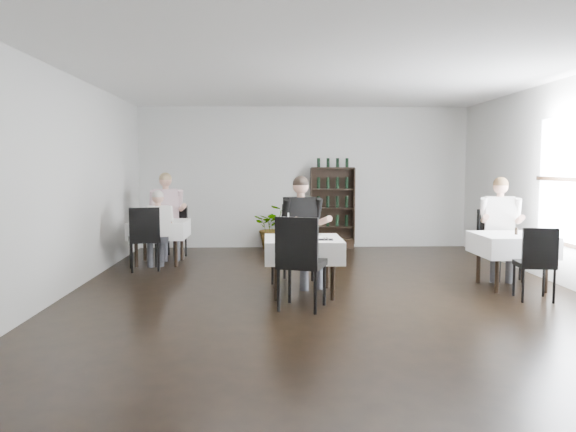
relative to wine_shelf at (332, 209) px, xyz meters
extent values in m
plane|color=black|center=(-0.60, -4.31, -0.85)|extent=(9.00, 9.00, 0.00)
plane|color=white|center=(-0.60, -4.31, 2.15)|extent=(9.00, 9.00, 0.00)
plane|color=silver|center=(-0.60, 0.19, 0.65)|extent=(7.00, 0.00, 7.00)
plane|color=silver|center=(-0.60, -8.81, 0.65)|extent=(7.00, 0.00, 7.00)
plane|color=silver|center=(-4.10, -4.31, 0.65)|extent=(0.00, 9.00, 9.00)
cube|color=black|center=(2.86, -4.31, -0.22)|extent=(0.05, 2.30, 0.06)
cube|color=black|center=(0.00, 0.01, -0.75)|extent=(0.90, 0.28, 0.20)
cylinder|color=black|center=(-1.27, -4.68, -0.49)|extent=(0.06, 0.06, 0.71)
cylinder|color=black|center=(-1.27, -3.95, -0.49)|extent=(0.06, 0.06, 0.71)
cylinder|color=black|center=(-0.53, -4.68, -0.49)|extent=(0.06, 0.06, 0.71)
cylinder|color=black|center=(-0.53, -3.95, -0.49)|extent=(0.06, 0.06, 0.71)
cube|color=black|center=(-0.90, -4.31, -0.12)|extent=(0.85, 0.85, 0.04)
cube|color=white|center=(-0.90, -4.31, -0.23)|extent=(1.03, 1.03, 0.30)
cylinder|color=black|center=(-3.64, -2.15, -0.49)|extent=(0.06, 0.06, 0.71)
cylinder|color=black|center=(-3.64, -1.47, -0.49)|extent=(0.06, 0.06, 0.71)
cylinder|color=black|center=(-2.96, -2.15, -0.49)|extent=(0.06, 0.06, 0.71)
cylinder|color=black|center=(-2.96, -1.47, -0.49)|extent=(0.06, 0.06, 0.71)
cube|color=black|center=(-3.30, -1.81, -0.12)|extent=(0.80, 0.80, 0.04)
cube|color=white|center=(-3.30, -1.81, -0.23)|extent=(0.98, 0.98, 0.30)
cylinder|color=black|center=(1.76, -4.35, -0.49)|extent=(0.06, 0.06, 0.71)
cylinder|color=black|center=(1.76, -3.67, -0.49)|extent=(0.06, 0.06, 0.71)
cylinder|color=black|center=(2.44, -4.35, -0.49)|extent=(0.06, 0.06, 0.71)
cylinder|color=black|center=(2.44, -3.67, -0.49)|extent=(0.06, 0.06, 0.71)
cube|color=black|center=(2.10, -4.01, -0.12)|extent=(0.80, 0.80, 0.04)
cube|color=white|center=(2.10, -4.01, -0.23)|extent=(0.98, 0.98, 0.30)
imported|color=#27561D|center=(-1.23, -0.11, -0.37)|extent=(0.88, 0.77, 0.94)
cylinder|color=black|center=(-1.31, -3.67, -0.58)|extent=(0.04, 0.04, 0.53)
cylinder|color=black|center=(-1.12, -3.25, -0.58)|extent=(0.04, 0.04, 0.53)
cylinder|color=black|center=(-0.89, -3.86, -0.58)|extent=(0.04, 0.04, 0.53)
cylinder|color=black|center=(-0.70, -3.44, -0.58)|extent=(0.04, 0.04, 0.53)
cube|color=black|center=(-1.00, -3.55, -0.29)|extent=(0.70, 0.70, 0.08)
cube|color=black|center=(-0.90, -3.33, 0.02)|extent=(0.50, 0.27, 0.57)
cylinder|color=black|center=(-0.67, -4.94, -0.59)|extent=(0.04, 0.04, 0.52)
cylinder|color=black|center=(-0.82, -5.37, -0.59)|extent=(0.04, 0.04, 0.52)
cylinder|color=black|center=(-1.10, -4.80, -0.59)|extent=(0.04, 0.04, 0.52)
cylinder|color=black|center=(-1.25, -5.22, -0.59)|extent=(0.04, 0.04, 0.52)
cube|color=black|center=(-0.96, -5.08, -0.29)|extent=(0.66, 0.66, 0.08)
cube|color=black|center=(-1.04, -5.31, 0.01)|extent=(0.51, 0.23, 0.56)
cylinder|color=black|center=(-3.47, -1.19, -0.62)|extent=(0.04, 0.04, 0.45)
cylinder|color=black|center=(-3.32, -0.83, -0.62)|extent=(0.04, 0.04, 0.45)
cylinder|color=black|center=(-3.11, -1.35, -0.62)|extent=(0.04, 0.04, 0.45)
cylinder|color=black|center=(-2.96, -0.99, -0.62)|extent=(0.04, 0.04, 0.45)
cube|color=black|center=(-3.21, -1.09, -0.37)|extent=(0.59, 0.59, 0.07)
cube|color=black|center=(-3.13, -0.90, -0.11)|extent=(0.43, 0.22, 0.49)
cylinder|color=black|center=(-3.30, -2.17, -0.60)|extent=(0.04, 0.04, 0.49)
cylinder|color=black|center=(-3.18, -2.58, -0.60)|extent=(0.04, 0.04, 0.49)
cylinder|color=black|center=(-3.70, -2.29, -0.60)|extent=(0.04, 0.04, 0.49)
cylinder|color=black|center=(-3.59, -2.69, -0.60)|extent=(0.04, 0.04, 0.49)
cube|color=black|center=(-3.44, -2.43, -0.33)|extent=(0.60, 0.60, 0.07)
cube|color=black|center=(-3.38, -2.65, -0.04)|extent=(0.48, 0.19, 0.53)
cylinder|color=black|center=(2.09, -3.65, -0.60)|extent=(0.04, 0.04, 0.49)
cylinder|color=black|center=(1.92, -3.26, -0.60)|extent=(0.04, 0.04, 0.49)
cylinder|color=black|center=(2.48, -3.49, -0.60)|extent=(0.04, 0.04, 0.49)
cylinder|color=black|center=(2.31, -3.10, -0.60)|extent=(0.04, 0.04, 0.49)
cube|color=black|center=(2.20, -3.38, -0.33)|extent=(0.64, 0.64, 0.07)
cube|color=black|center=(2.11, -3.17, -0.04)|extent=(0.47, 0.24, 0.53)
cylinder|color=black|center=(2.30, -4.58, -0.63)|extent=(0.03, 0.03, 0.44)
cylinder|color=black|center=(2.24, -4.96, -0.63)|extent=(0.03, 0.03, 0.44)
cylinder|color=black|center=(1.92, -4.53, -0.63)|extent=(0.03, 0.03, 0.44)
cylinder|color=black|center=(1.87, -4.90, -0.63)|extent=(0.03, 0.03, 0.44)
cube|color=black|center=(2.08, -4.74, -0.38)|extent=(0.49, 0.49, 0.07)
cube|color=black|center=(2.06, -4.94, -0.12)|extent=(0.44, 0.11, 0.48)
cube|color=#3D3D44|center=(-0.93, -3.90, -0.23)|extent=(0.30, 0.49, 0.15)
cylinder|color=#3D3D44|center=(-0.87, -4.09, -0.58)|extent=(0.12, 0.12, 0.54)
cube|color=#3D3D44|center=(-0.73, -3.82, -0.23)|extent=(0.30, 0.49, 0.15)
cylinder|color=#3D3D44|center=(-0.66, -4.01, -0.58)|extent=(0.12, 0.12, 0.54)
cube|color=black|center=(-0.90, -3.66, 0.14)|extent=(0.50, 0.38, 0.61)
cylinder|color=tan|center=(-1.04, -4.03, 0.11)|extent=(0.20, 0.35, 0.17)
cylinder|color=tan|center=(-0.56, -3.86, 0.11)|extent=(0.20, 0.35, 0.17)
sphere|color=tan|center=(-0.89, -3.68, 0.60)|extent=(0.23, 0.23, 0.23)
sphere|color=black|center=(-0.89, -3.68, 0.63)|extent=(0.23, 0.23, 0.23)
cube|color=#3D3D44|center=(-3.33, -1.40, -0.22)|extent=(0.31, 0.50, 0.16)
cylinder|color=#3D3D44|center=(-3.26, -1.59, -0.57)|extent=(0.12, 0.12, 0.55)
cube|color=#3D3D44|center=(-3.12, -1.32, -0.22)|extent=(0.31, 0.50, 0.16)
cylinder|color=#3D3D44|center=(-3.05, -1.51, -0.57)|extent=(0.12, 0.12, 0.55)
cube|color=#CDA9B1|center=(-3.30, -1.16, 0.15)|extent=(0.51, 0.39, 0.62)
cylinder|color=tan|center=(-3.44, -1.54, 0.13)|extent=(0.20, 0.36, 0.17)
cylinder|color=tan|center=(-2.95, -1.36, 0.13)|extent=(0.20, 0.36, 0.17)
sphere|color=tan|center=(-3.29, -1.18, 0.62)|extent=(0.24, 0.24, 0.24)
sphere|color=olive|center=(-3.29, -1.18, 0.66)|extent=(0.24, 0.24, 0.24)
cube|color=#3D3D44|center=(-3.17, -2.25, -0.33)|extent=(0.26, 0.41, 0.13)
cylinder|color=#3D3D44|center=(-3.23, -2.09, -0.62)|extent=(0.10, 0.10, 0.45)
cube|color=#3D3D44|center=(-3.34, -2.31, -0.33)|extent=(0.26, 0.41, 0.13)
cylinder|color=#3D3D44|center=(-3.40, -2.16, -0.62)|extent=(0.10, 0.10, 0.45)
cube|color=white|center=(-3.19, -2.44, -0.02)|extent=(0.42, 0.32, 0.51)
cylinder|color=tan|center=(-3.08, -2.13, -0.04)|extent=(0.17, 0.30, 0.14)
cylinder|color=tan|center=(-3.48, -2.29, -0.04)|extent=(0.17, 0.30, 0.14)
sphere|color=tan|center=(-3.20, -2.43, 0.37)|extent=(0.19, 0.19, 0.19)
sphere|color=beige|center=(-3.20, -2.43, 0.40)|extent=(0.19, 0.19, 0.19)
cube|color=#3D3D44|center=(2.06, -3.45, -0.24)|extent=(0.26, 0.48, 0.15)
cylinder|color=#3D3D44|center=(2.01, -3.64, -0.58)|extent=(0.12, 0.12, 0.53)
cube|color=#3D3D44|center=(2.27, -3.51, -0.24)|extent=(0.26, 0.48, 0.15)
cylinder|color=#3D3D44|center=(2.22, -3.70, -0.58)|extent=(0.12, 0.12, 0.53)
cube|color=white|center=(2.22, -3.28, 0.12)|extent=(0.48, 0.34, 0.60)
cylinder|color=tan|center=(1.90, -3.50, 0.10)|extent=(0.17, 0.35, 0.17)
cylinder|color=tan|center=(2.39, -3.63, 0.10)|extent=(0.17, 0.35, 0.17)
sphere|color=tan|center=(2.21, -3.30, 0.58)|extent=(0.23, 0.23, 0.23)
sphere|color=brown|center=(2.21, -3.30, 0.61)|extent=(0.23, 0.23, 0.23)
cube|color=white|center=(-0.78, -4.10, -0.07)|extent=(0.33, 0.33, 0.02)
cube|color=#533117|center=(-0.81, -4.12, -0.05)|extent=(0.11, 0.10, 0.02)
sphere|color=#377B21|center=(-0.72, -4.06, -0.03)|extent=(0.06, 0.06, 0.06)
cube|color=brown|center=(-0.76, -4.16, -0.05)|extent=(0.11, 0.11, 0.02)
cube|color=white|center=(-0.87, -4.56, -0.07)|extent=(0.23, 0.23, 0.02)
cube|color=#533117|center=(-0.90, -4.58, -0.05)|extent=(0.10, 0.08, 0.02)
sphere|color=#377B21|center=(-0.82, -4.53, -0.03)|extent=(0.05, 0.05, 0.05)
cube|color=brown|center=(-0.85, -4.61, -0.05)|extent=(0.10, 0.09, 0.02)
cone|color=black|center=(-1.16, -4.39, 0.04)|extent=(0.07, 0.07, 0.24)
cylinder|color=silver|center=(-1.16, -4.39, 0.19)|extent=(0.02, 0.02, 0.06)
cone|color=gold|center=(-1.09, -4.24, 0.06)|extent=(0.08, 0.08, 0.27)
cylinder|color=silver|center=(-1.09, -4.24, 0.23)|extent=(0.02, 0.02, 0.07)
cylinder|color=silver|center=(-1.03, -4.35, 0.03)|extent=(0.06, 0.06, 0.20)
cylinder|color=#B20C0A|center=(-1.03, -4.35, 0.01)|extent=(0.07, 0.07, 0.05)
cylinder|color=silver|center=(-1.03, -4.35, 0.15)|extent=(0.02, 0.02, 0.05)
cube|color=black|center=(-0.61, -4.52, -0.07)|extent=(0.19, 0.16, 0.01)
cylinder|color=silver|center=(-0.63, -4.52, -0.06)|extent=(0.02, 0.21, 0.01)
cylinder|color=silver|center=(-0.59, -4.52, -0.06)|extent=(0.01, 0.21, 0.01)
cylinder|color=black|center=(2.14, -4.06, -0.03)|extent=(0.05, 0.05, 0.10)
camera|label=1|loc=(-1.38, -11.81, 0.88)|focal=35.00mm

